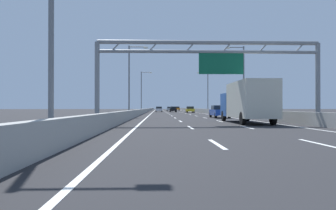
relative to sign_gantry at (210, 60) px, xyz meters
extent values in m
plane|color=#262628|center=(-0.12, 74.47, -4.87)|extent=(260.00, 260.00, 0.00)
cube|color=white|center=(-1.92, -13.03, -4.87)|extent=(0.16, 3.00, 0.01)
cube|color=white|center=(-1.92, -4.03, -4.87)|extent=(0.16, 3.00, 0.01)
cube|color=white|center=(-1.92, 4.97, -4.87)|extent=(0.16, 3.00, 0.01)
cube|color=white|center=(-1.92, 13.97, -4.87)|extent=(0.16, 3.00, 0.01)
cube|color=white|center=(-1.92, 22.97, -4.87)|extent=(0.16, 3.00, 0.01)
cube|color=white|center=(-1.92, 31.97, -4.87)|extent=(0.16, 3.00, 0.01)
cube|color=white|center=(-1.92, 40.97, -4.87)|extent=(0.16, 3.00, 0.01)
cube|color=white|center=(-1.92, 49.97, -4.87)|extent=(0.16, 3.00, 0.01)
cube|color=white|center=(-1.92, 58.97, -4.87)|extent=(0.16, 3.00, 0.01)
cube|color=white|center=(-1.92, 67.97, -4.87)|extent=(0.16, 3.00, 0.01)
cube|color=white|center=(-1.92, 76.97, -4.87)|extent=(0.16, 3.00, 0.01)
cube|color=white|center=(-1.92, 85.97, -4.87)|extent=(0.16, 3.00, 0.01)
cube|color=white|center=(-1.92, 94.97, -4.87)|extent=(0.16, 3.00, 0.01)
cube|color=white|center=(-1.92, 103.97, -4.87)|extent=(0.16, 3.00, 0.01)
cube|color=white|center=(-1.92, 112.97, -4.87)|extent=(0.16, 3.00, 0.01)
cube|color=white|center=(-1.92, 121.97, -4.87)|extent=(0.16, 3.00, 0.01)
cube|color=white|center=(-1.92, 130.97, -4.87)|extent=(0.16, 3.00, 0.01)
cube|color=white|center=(1.68, -13.03, -4.87)|extent=(0.16, 3.00, 0.01)
cube|color=white|center=(1.68, -4.03, -4.87)|extent=(0.16, 3.00, 0.01)
cube|color=white|center=(1.68, 4.97, -4.87)|extent=(0.16, 3.00, 0.01)
cube|color=white|center=(1.68, 13.97, -4.87)|extent=(0.16, 3.00, 0.01)
cube|color=white|center=(1.68, 22.97, -4.87)|extent=(0.16, 3.00, 0.01)
cube|color=white|center=(1.68, 31.97, -4.87)|extent=(0.16, 3.00, 0.01)
cube|color=white|center=(1.68, 40.97, -4.87)|extent=(0.16, 3.00, 0.01)
cube|color=white|center=(1.68, 49.97, -4.87)|extent=(0.16, 3.00, 0.01)
cube|color=white|center=(1.68, 58.97, -4.87)|extent=(0.16, 3.00, 0.01)
cube|color=white|center=(1.68, 67.97, -4.87)|extent=(0.16, 3.00, 0.01)
cube|color=white|center=(1.68, 76.97, -4.87)|extent=(0.16, 3.00, 0.01)
cube|color=white|center=(1.68, 85.97, -4.87)|extent=(0.16, 3.00, 0.01)
cube|color=white|center=(1.68, 94.97, -4.87)|extent=(0.16, 3.00, 0.01)
cube|color=white|center=(1.68, 103.97, -4.87)|extent=(0.16, 3.00, 0.01)
cube|color=white|center=(1.68, 112.97, -4.87)|extent=(0.16, 3.00, 0.01)
cube|color=white|center=(1.68, 121.97, -4.87)|extent=(0.16, 3.00, 0.01)
cube|color=white|center=(1.68, 130.97, -4.87)|extent=(0.16, 3.00, 0.01)
cube|color=white|center=(-5.37, 62.47, -4.87)|extent=(0.16, 176.00, 0.01)
cube|color=white|center=(5.13, 62.47, -4.87)|extent=(0.16, 176.00, 0.01)
cube|color=#9E9E99|center=(-7.02, 84.47, -4.40)|extent=(0.45, 220.00, 0.95)
cube|color=#9E9E99|center=(6.78, 84.47, -4.40)|extent=(0.45, 220.00, 0.95)
cylinder|color=gray|center=(-8.53, 0.00, -1.77)|extent=(0.36, 0.36, 6.20)
cylinder|color=gray|center=(8.29, 0.00, -1.77)|extent=(0.36, 0.36, 6.20)
cylinder|color=gray|center=(-0.12, 0.00, 1.33)|extent=(16.83, 0.32, 0.32)
cylinder|color=gray|center=(-0.12, 0.00, 0.63)|extent=(16.83, 0.26, 0.26)
cylinder|color=gray|center=(-7.13, 0.00, 0.98)|extent=(0.74, 0.10, 0.74)
cylinder|color=gray|center=(-4.33, 0.00, 0.98)|extent=(0.74, 0.10, 0.74)
cylinder|color=gray|center=(-1.52, 0.00, 0.98)|extent=(0.74, 0.10, 0.74)
cylinder|color=gray|center=(1.28, 0.00, 0.98)|extent=(0.74, 0.10, 0.74)
cylinder|color=gray|center=(4.09, 0.00, 0.98)|extent=(0.74, 0.10, 0.74)
cylinder|color=gray|center=(6.89, 0.00, 0.98)|extent=(0.74, 0.10, 0.74)
cube|color=#0F5B3D|center=(0.83, 0.00, -0.27)|extent=(3.40, 0.12, 1.60)
cylinder|color=slate|center=(-7.82, -12.44, -0.12)|extent=(0.20, 0.20, 9.50)
cylinder|color=slate|center=(-7.82, 18.50, -0.12)|extent=(0.20, 0.20, 9.50)
cylinder|color=slate|center=(-6.72, 18.50, 4.48)|extent=(2.20, 0.12, 0.12)
cube|color=#F2EAC6|center=(-5.62, 18.50, 4.38)|extent=(0.56, 0.28, 0.20)
cylinder|color=slate|center=(7.58, 18.50, -0.12)|extent=(0.20, 0.20, 9.50)
cylinder|color=slate|center=(6.48, 18.50, 4.48)|extent=(2.20, 0.12, 0.12)
cube|color=#F2EAC6|center=(5.38, 18.50, 4.38)|extent=(0.56, 0.28, 0.20)
cylinder|color=slate|center=(-7.82, 49.45, -0.12)|extent=(0.20, 0.20, 9.50)
cylinder|color=slate|center=(-6.72, 49.45, 4.48)|extent=(2.20, 0.12, 0.12)
cube|color=#F2EAC6|center=(-5.62, 49.45, 4.38)|extent=(0.56, 0.28, 0.20)
cylinder|color=slate|center=(7.58, 49.45, -0.12)|extent=(0.20, 0.20, 9.50)
cylinder|color=slate|center=(6.48, 49.45, 4.48)|extent=(2.20, 0.12, 0.12)
cube|color=#F2EAC6|center=(5.38, 49.45, 4.38)|extent=(0.56, 0.28, 0.20)
cube|color=orange|center=(3.65, 101.99, -4.20)|extent=(1.77, 4.22, 0.71)
cube|color=black|center=(3.65, 101.56, -3.57)|extent=(1.56, 1.71, 0.53)
cylinder|color=black|center=(2.87, 103.55, -4.55)|extent=(0.22, 0.64, 0.64)
cylinder|color=black|center=(4.42, 103.55, -4.55)|extent=(0.22, 0.64, 0.64)
cylinder|color=black|center=(2.87, 100.43, -4.55)|extent=(0.22, 0.64, 0.64)
cylinder|color=black|center=(4.42, 100.43, -4.55)|extent=(0.22, 0.64, 0.64)
cube|color=#A8ADB2|center=(-0.23, 78.34, -4.21)|extent=(1.84, 4.12, 0.69)
cube|color=black|center=(-0.23, 78.36, -3.64)|extent=(1.62, 1.97, 0.45)
cylinder|color=black|center=(-1.04, 79.85, -4.55)|extent=(0.22, 0.64, 0.64)
cylinder|color=black|center=(0.58, 79.85, -4.55)|extent=(0.22, 0.64, 0.64)
cylinder|color=black|center=(-1.04, 76.83, -4.55)|extent=(0.22, 0.64, 0.64)
cylinder|color=black|center=(0.58, 76.83, -4.55)|extent=(0.22, 0.64, 0.64)
cube|color=#1E7A38|center=(-3.82, 100.67, -4.24)|extent=(1.89, 4.27, 0.62)
cube|color=black|center=(-3.82, 100.56, -3.72)|extent=(1.66, 1.74, 0.43)
cylinder|color=black|center=(-4.66, 102.25, -4.55)|extent=(0.22, 0.64, 0.64)
cylinder|color=black|center=(-2.99, 102.25, -4.55)|extent=(0.22, 0.64, 0.64)
cylinder|color=black|center=(-4.66, 99.08, -4.55)|extent=(0.22, 0.64, 0.64)
cylinder|color=black|center=(-2.99, 99.08, -4.55)|extent=(0.22, 0.64, 0.64)
cube|color=#2347AD|center=(3.48, 14.29, -4.21)|extent=(1.81, 4.65, 0.69)
cube|color=black|center=(3.48, 14.65, -3.62)|extent=(1.59, 2.00, 0.50)
cylinder|color=black|center=(2.69, 16.07, -4.55)|extent=(0.22, 0.64, 0.64)
cylinder|color=black|center=(4.27, 16.07, -4.55)|extent=(0.22, 0.64, 0.64)
cylinder|color=black|center=(2.69, 12.52, -4.55)|extent=(0.22, 0.64, 0.64)
cylinder|color=black|center=(4.27, 12.52, -4.55)|extent=(0.22, 0.64, 0.64)
cube|color=yellow|center=(3.58, 51.01, -4.25)|extent=(1.76, 4.33, 0.61)
cube|color=black|center=(3.58, 50.80, -3.68)|extent=(1.55, 1.96, 0.54)
cylinder|color=black|center=(2.82, 52.62, -4.55)|extent=(0.22, 0.64, 0.64)
cylinder|color=black|center=(4.35, 52.62, -4.55)|extent=(0.22, 0.64, 0.64)
cylinder|color=black|center=(2.82, 49.39, -4.55)|extent=(0.22, 0.64, 0.64)
cylinder|color=black|center=(4.35, 49.39, -4.55)|extent=(0.22, 0.64, 0.64)
cube|color=black|center=(0.04, 60.82, -4.24)|extent=(1.76, 4.44, 0.62)
cube|color=black|center=(0.04, 60.20, -3.67)|extent=(1.55, 2.00, 0.53)
cylinder|color=black|center=(-0.73, 62.49, -4.55)|extent=(0.22, 0.64, 0.64)
cylinder|color=black|center=(0.80, 62.49, -4.55)|extent=(0.22, 0.64, 0.64)
cylinder|color=black|center=(-0.73, 59.15, -4.55)|extent=(0.22, 0.64, 0.64)
cylinder|color=black|center=(0.80, 59.15, -4.55)|extent=(0.22, 0.64, 0.64)
cube|color=silver|center=(-3.72, 64.07, -4.25)|extent=(1.84, 4.27, 0.62)
cube|color=black|center=(-3.72, 64.47, -3.67)|extent=(1.62, 1.98, 0.53)
cylinder|color=black|center=(-4.53, 65.66, -4.55)|extent=(0.22, 0.64, 0.64)
cylinder|color=black|center=(-2.91, 65.66, -4.55)|extent=(0.22, 0.64, 0.64)
cylinder|color=black|center=(-4.53, 62.49, -4.55)|extent=(0.22, 0.64, 0.64)
cylinder|color=black|center=(-2.91, 62.49, -4.55)|extent=(0.22, 0.64, 0.64)
cube|color=#194799|center=(3.26, 5.10, -3.36)|extent=(2.50, 2.51, 2.07)
cube|color=beige|center=(3.26, 0.51, -3.00)|extent=(2.50, 6.26, 2.79)
cylinder|color=black|center=(2.15, 5.45, -4.39)|extent=(0.28, 0.96, 0.96)
cylinder|color=black|center=(4.37, 5.45, -4.39)|extent=(0.28, 0.96, 0.96)
cylinder|color=black|center=(2.15, -1.21, -4.39)|extent=(0.28, 0.96, 0.96)
cylinder|color=black|center=(4.37, -1.21, -4.39)|extent=(0.28, 0.96, 0.96)
camera|label=1|loc=(-3.96, -24.05, -3.59)|focal=34.12mm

